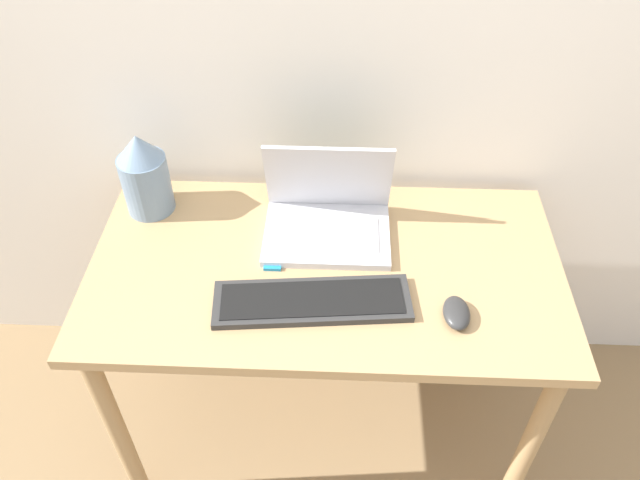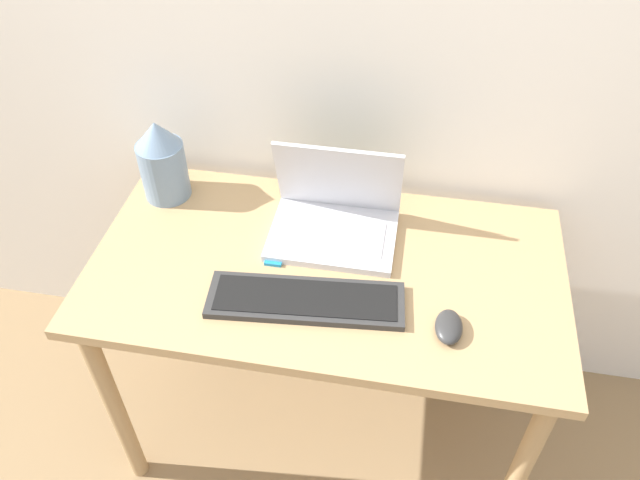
{
  "view_description": "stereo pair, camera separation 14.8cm",
  "coord_description": "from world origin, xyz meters",
  "views": [
    {
      "loc": [
        0.03,
        -0.79,
        1.91
      ],
      "look_at": [
        -0.01,
        0.31,
        0.87
      ],
      "focal_mm": 35.0,
      "sensor_mm": 36.0,
      "label": 1
    },
    {
      "loc": [
        0.18,
        -0.77,
        1.91
      ],
      "look_at": [
        -0.01,
        0.31,
        0.87
      ],
      "focal_mm": 35.0,
      "sensor_mm": 36.0,
      "label": 2
    }
  ],
  "objects": [
    {
      "name": "keyboard",
      "position": [
        -0.03,
        0.19,
        0.78
      ],
      "size": [
        0.48,
        0.18,
        0.02
      ],
      "color": "#2D2D2D",
      "rests_on": "desk"
    },
    {
      "name": "desk",
      "position": [
        0.0,
        0.33,
        0.66
      ],
      "size": [
        1.22,
        0.65,
        0.77
      ],
      "color": "tan",
      "rests_on": "ground_plane"
    },
    {
      "name": "mp3_player",
      "position": [
        -0.13,
        0.32,
        0.77
      ],
      "size": [
        0.04,
        0.05,
        0.01
      ],
      "color": "#1E7FB7",
      "rests_on": "desk"
    },
    {
      "name": "vase",
      "position": [
        -0.5,
        0.53,
        0.89
      ],
      "size": [
        0.13,
        0.13,
        0.24
      ],
      "color": "slate",
      "rests_on": "desk"
    },
    {
      "name": "wall_back",
      "position": [
        0.0,
        0.72,
        1.25
      ],
      "size": [
        6.0,
        0.05,
        2.5
      ],
      "color": "white",
      "rests_on": "ground_plane"
    },
    {
      "name": "mouse",
      "position": [
        0.31,
        0.17,
        0.78
      ],
      "size": [
        0.06,
        0.1,
        0.03
      ],
      "color": "#2D2D2D",
      "rests_on": "desk"
    },
    {
      "name": "laptop",
      "position": [
        0.0,
        0.46,
        0.82
      ],
      "size": [
        0.33,
        0.25,
        0.26
      ],
      "color": "silver",
      "rests_on": "desk"
    }
  ]
}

